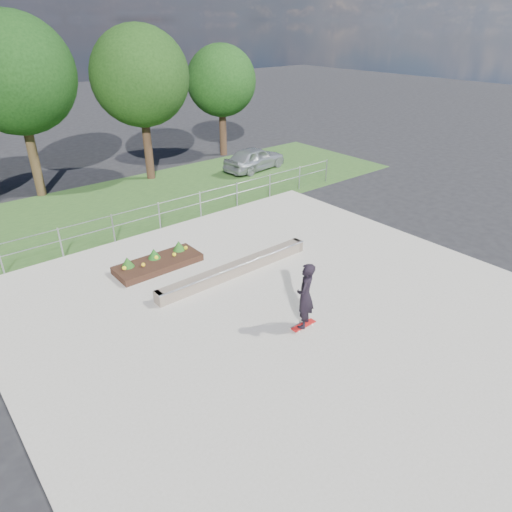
{
  "coord_description": "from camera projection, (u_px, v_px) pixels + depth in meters",
  "views": [
    {
      "loc": [
        -7.95,
        -8.41,
        7.76
      ],
      "look_at": [
        0.2,
        1.5,
        1.1
      ],
      "focal_mm": 32.0,
      "sensor_mm": 36.0,
      "label": 1
    }
  ],
  "objects": [
    {
      "name": "grind_ledge",
      "position": [
        236.0,
        269.0,
        15.44
      ],
      "size": [
        6.0,
        0.44,
        0.43
      ],
      "color": "brown",
      "rests_on": "concrete_slab"
    },
    {
      "name": "parked_car",
      "position": [
        255.0,
        158.0,
        26.21
      ],
      "size": [
        4.12,
        2.09,
        1.34
      ],
      "primitive_type": "imported",
      "rotation": [
        0.0,
        0.0,
        1.7
      ],
      "color": "#A6AAB0",
      "rests_on": "ground"
    },
    {
      "name": "tree_far_right",
      "position": [
        221.0,
        81.0,
        27.47
      ],
      "size": [
        4.2,
        4.2,
        6.6
      ],
      "color": "#301D13",
      "rests_on": "ground"
    },
    {
      "name": "fence",
      "position": [
        159.0,
        212.0,
        18.61
      ],
      "size": [
        20.06,
        0.06,
        1.2
      ],
      "color": "gray",
      "rests_on": "ground"
    },
    {
      "name": "tree_mid_right",
      "position": [
        140.0,
        77.0,
        22.71
      ],
      "size": [
        4.9,
        4.9,
        7.7
      ],
      "color": "black",
      "rests_on": "ground"
    },
    {
      "name": "ground",
      "position": [
        282.0,
        308.0,
        13.83
      ],
      "size": [
        120.0,
        120.0,
        0.0
      ],
      "primitive_type": "plane",
      "color": "black",
      "rests_on": "ground"
    },
    {
      "name": "tree_mid_left",
      "position": [
        15.0,
        75.0,
        20.12
      ],
      "size": [
        5.25,
        5.25,
        8.25
      ],
      "color": "#342515",
      "rests_on": "ground"
    },
    {
      "name": "grass_verge",
      "position": [
        124.0,
        206.0,
        21.36
      ],
      "size": [
        30.0,
        8.0,
        0.02
      ],
      "primitive_type": "cube",
      "color": "#2A4D1E",
      "rests_on": "ground"
    },
    {
      "name": "planter_bed",
      "position": [
        157.0,
        262.0,
        15.94
      ],
      "size": [
        3.0,
        1.2,
        0.61
      ],
      "color": "black",
      "rests_on": "concrete_slab"
    },
    {
      "name": "skateboarder",
      "position": [
        305.0,
        296.0,
        12.36
      ],
      "size": [
        0.84,
        0.77,
        2.02
      ],
      "color": "silver",
      "rests_on": "concrete_slab"
    },
    {
      "name": "concrete_slab",
      "position": [
        282.0,
        307.0,
        13.81
      ],
      "size": [
        15.0,
        15.0,
        0.06
      ],
      "primitive_type": "cube",
      "color": "#A49E91",
      "rests_on": "ground"
    }
  ]
}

